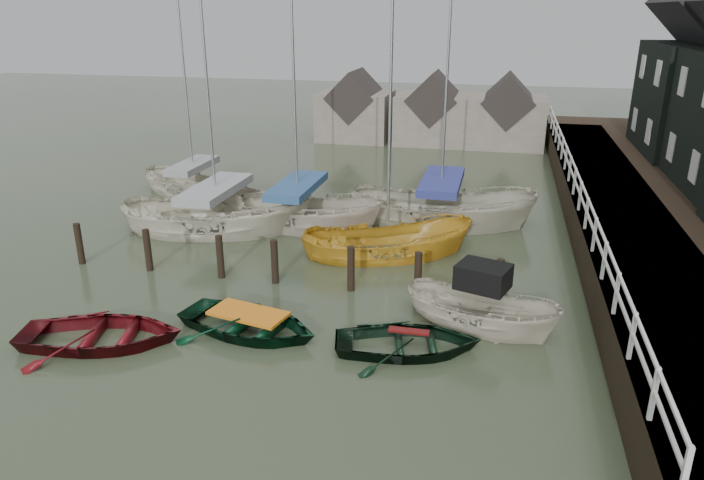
% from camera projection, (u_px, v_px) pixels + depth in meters
% --- Properties ---
extents(ground, '(120.00, 120.00, 0.00)m').
position_uv_depth(ground, '(280.00, 333.00, 16.38)').
color(ground, '#2E3622').
rests_on(ground, ground).
extents(pier, '(3.04, 32.00, 2.70)m').
position_uv_depth(pier, '(612.00, 217.00, 23.21)').
color(pier, black).
rests_on(pier, ground).
extents(mooring_pilings, '(13.72, 0.22, 1.80)m').
position_uv_depth(mooring_pilings, '(278.00, 268.00, 19.19)').
color(mooring_pilings, black).
rests_on(mooring_pilings, ground).
extents(far_sheds, '(14.00, 4.08, 4.39)m').
position_uv_depth(far_sheds, '(431.00, 113.00, 39.29)').
color(far_sheds, '#665B51').
rests_on(far_sheds, ground).
extents(rowboat_red, '(4.62, 3.79, 0.84)m').
position_uv_depth(rowboat_red, '(103.00, 344.00, 15.84)').
color(rowboat_red, '#530B10').
rests_on(rowboat_red, ground).
extents(rowboat_green, '(4.36, 3.51, 0.80)m').
position_uv_depth(rowboat_green, '(250.00, 332.00, 16.40)').
color(rowboat_green, black).
rests_on(rowboat_green, ground).
extents(rowboat_dkgreen, '(4.11, 3.34, 0.75)m').
position_uv_depth(rowboat_dkgreen, '(408.00, 351.00, 15.52)').
color(rowboat_dkgreen, black).
rests_on(rowboat_dkgreen, ground).
extents(motorboat, '(4.51, 2.83, 2.53)m').
position_uv_depth(motorboat, '(479.00, 324.00, 16.64)').
color(motorboat, beige).
rests_on(motorboat, ground).
extents(sailboat_a, '(7.67, 4.31, 12.33)m').
position_uv_depth(sailboat_a, '(218.00, 229.00, 23.90)').
color(sailboat_a, beige).
rests_on(sailboat_a, ground).
extents(sailboat_b, '(7.27, 3.64, 11.42)m').
position_uv_depth(sailboat_b, '(298.00, 224.00, 24.48)').
color(sailboat_b, beige).
rests_on(sailboat_b, ground).
extents(sailboat_c, '(6.30, 4.20, 9.60)m').
position_uv_depth(sailboat_c, '(387.00, 255.00, 21.57)').
color(sailboat_c, gold).
rests_on(sailboat_c, ground).
extents(sailboat_d, '(7.39, 2.85, 12.87)m').
position_uv_depth(sailboat_d, '(440.00, 221.00, 24.80)').
color(sailboat_d, '#B9B39D').
rests_on(sailboat_d, ground).
extents(sailboat_e, '(6.25, 4.06, 10.29)m').
position_uv_depth(sailboat_e, '(195.00, 194.00, 28.55)').
color(sailboat_e, beige).
rests_on(sailboat_e, ground).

